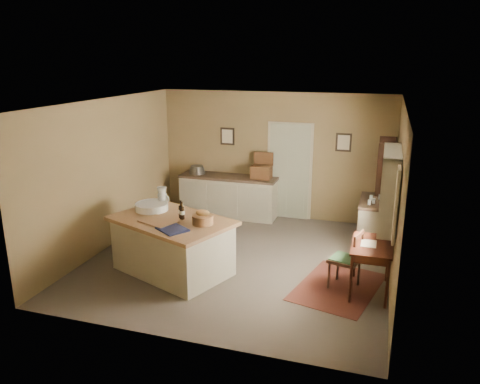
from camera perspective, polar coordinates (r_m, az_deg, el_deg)
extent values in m
plane|color=brown|center=(8.21, -0.12, -8.26)|extent=(5.00, 5.00, 0.00)
cube|color=olive|center=(10.09, 4.17, 4.44)|extent=(5.00, 0.10, 2.70)
cube|color=olive|center=(5.54, -8.00, -5.68)|extent=(5.00, 0.10, 2.70)
cube|color=olive|center=(8.81, -15.84, 2.12)|extent=(0.10, 5.00, 2.70)
cube|color=olive|center=(7.42, 18.62, -0.71)|extent=(0.10, 5.00, 2.70)
plane|color=silver|center=(7.50, -0.14, 10.85)|extent=(5.00, 5.00, 0.00)
cube|color=#A6AA8F|center=(10.06, 6.04, 2.63)|extent=(0.97, 0.06, 2.11)
cube|color=black|center=(10.29, -1.55, 6.80)|extent=(0.32, 0.02, 0.38)
cube|color=beige|center=(10.28, -1.57, 6.79)|extent=(0.24, 0.01, 0.30)
cube|color=black|center=(9.78, 12.52, 5.93)|extent=(0.32, 0.02, 0.38)
cube|color=beige|center=(9.77, 12.51, 5.92)|extent=(0.24, 0.01, 0.30)
cube|color=#C0B89B|center=(7.32, 17.43, -3.54)|extent=(0.25, 1.32, 0.06)
cube|color=#C0B89B|center=(7.05, 18.15, 4.61)|extent=(0.25, 1.32, 0.06)
cube|color=white|center=(7.17, 18.74, 0.37)|extent=(0.01, 1.20, 1.00)
cube|color=#C0B89B|center=(6.38, 18.50, -1.51)|extent=(0.04, 0.35, 1.00)
cube|color=#C0B89B|center=(7.96, 18.42, 1.93)|extent=(0.04, 0.35, 1.00)
cube|color=#C0B89B|center=(7.71, -8.20, -6.68)|extent=(2.03, 1.66, 0.85)
cube|color=#986A48|center=(7.54, -8.33, -3.49)|extent=(2.20, 1.83, 0.06)
cylinder|color=white|center=(8.01, -10.70, -1.79)|extent=(0.55, 0.55, 0.11)
cube|color=#986A48|center=(7.40, -9.93, -3.58)|extent=(0.65, 0.56, 0.03)
cube|color=black|center=(7.06, -8.26, -4.50)|extent=(0.56, 0.53, 0.02)
cylinder|color=brown|center=(7.24, -4.56, -3.36)|extent=(0.33, 0.33, 0.14)
cylinder|color=black|center=(7.52, -7.21, -2.10)|extent=(0.08, 0.08, 0.29)
cylinder|color=black|center=(7.46, -7.08, -2.24)|extent=(0.08, 0.08, 0.29)
cube|color=#C0B89B|center=(10.29, -1.39, -0.60)|extent=(2.10, 0.58, 0.85)
cube|color=#332319|center=(10.17, -1.41, 1.82)|extent=(2.14, 0.61, 0.05)
cube|color=#482914|center=(9.93, 2.61, 2.43)|extent=(0.42, 0.32, 0.28)
cylinder|color=#59544F|center=(10.40, -5.26, 2.73)|extent=(0.36, 0.36, 0.18)
cube|color=#54231A|center=(7.46, 11.85, -11.24)|extent=(1.45, 1.81, 0.01)
cube|color=black|center=(7.14, 15.81, -6.24)|extent=(0.57, 0.94, 0.03)
cube|color=black|center=(7.16, 15.76, -6.76)|extent=(0.51, 0.88, 0.10)
cube|color=silver|center=(7.13, 15.42, -6.07)|extent=(0.22, 0.30, 0.01)
cylinder|color=black|center=(7.37, 16.69, -5.27)|extent=(0.05, 0.05, 0.05)
cylinder|color=black|center=(6.91, 13.34, -10.37)|extent=(0.04, 0.04, 0.72)
cylinder|color=black|center=(6.90, 17.50, -10.73)|extent=(0.04, 0.04, 0.72)
cylinder|color=black|center=(7.69, 13.86, -7.59)|extent=(0.04, 0.04, 0.72)
cylinder|color=black|center=(7.69, 17.57, -7.90)|extent=(0.04, 0.04, 0.72)
cube|color=#C0B89B|center=(8.94, 16.10, -3.90)|extent=(0.56, 1.02, 0.85)
cube|color=#332319|center=(8.80, 16.33, -1.14)|extent=(0.59, 1.06, 0.05)
cylinder|color=silver|center=(8.64, 16.13, -0.97)|extent=(0.24, 0.24, 0.09)
cube|color=black|center=(9.05, 17.11, -0.25)|extent=(0.32, 0.04, 1.90)
cube|color=black|center=(9.84, 17.19, 1.03)|extent=(0.32, 0.04, 1.90)
cube|color=black|center=(9.44, 18.07, 0.34)|extent=(0.02, 0.85, 1.90)
cube|color=black|center=(9.72, 16.71, -4.70)|extent=(0.32, 0.81, 0.03)
cube|color=black|center=(9.56, 16.94, -2.05)|extent=(0.32, 0.81, 0.03)
cube|color=black|center=(9.43, 17.18, 0.69)|extent=(0.32, 0.81, 0.03)
cube|color=black|center=(9.34, 17.37, 2.93)|extent=(0.32, 0.81, 0.03)
cube|color=black|center=(9.27, 17.56, 5.21)|extent=(0.32, 0.81, 0.03)
cylinder|color=white|center=(9.42, 17.21, 1.04)|extent=(0.12, 0.12, 0.11)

